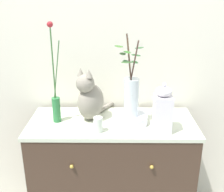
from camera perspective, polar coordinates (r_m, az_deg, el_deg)
name	(u,v)px	position (r m, az deg, el deg)	size (l,w,h in m)	color
wall_back	(112,45)	(1.99, 0.08, 10.47)	(4.40, 0.08, 2.60)	silver
sideboard	(112,175)	(2.05, 0.00, -15.98)	(1.10, 0.49, 0.85)	#412D22
cat_sitting	(90,98)	(1.81, -4.56, -0.48)	(0.27, 0.37, 0.36)	gray
vase_slim_green	(56,100)	(1.81, -11.58, -0.87)	(0.08, 0.05, 0.64)	#2B733D
bowl_porcelain	(131,119)	(1.80, 3.91, -4.79)	(0.22, 0.22, 0.06)	silver
vase_glass_clear	(131,94)	(1.73, 4.00, 0.37)	(0.20, 0.20, 0.52)	silver
jar_lidded_porcelain	(163,110)	(1.68, 10.43, -2.88)	(0.11, 0.11, 0.31)	white
candle_pillar	(98,125)	(1.68, -2.90, -5.94)	(0.06, 0.06, 0.11)	silver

